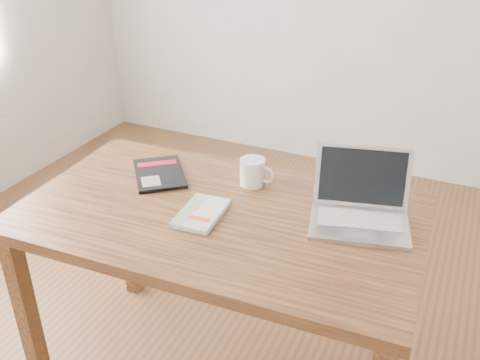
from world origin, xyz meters
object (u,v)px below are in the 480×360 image
at_px(desk, 219,235).
at_px(laptop, 360,207).
at_px(white_guidebook, 201,213).
at_px(coffee_mug, 253,172).
at_px(black_guidebook, 159,173).

height_order(desk, laptop, laptop).
height_order(desk, white_guidebook, white_guidebook).
distance_m(white_guidebook, coffee_mug, 0.28).
relative_size(desk, white_guidebook, 6.16).
height_order(white_guidebook, black_guidebook, white_guidebook).
height_order(white_guidebook, laptop, laptop).
distance_m(laptop, coffee_mug, 0.40).
relative_size(desk, black_guidebook, 4.32).
relative_size(white_guidebook, laptop, 0.61).
bearing_deg(black_guidebook, coffee_mug, -25.85).
relative_size(white_guidebook, coffee_mug, 1.66).
bearing_deg(white_guidebook, black_guidebook, 141.85).
bearing_deg(coffee_mug, desk, -93.17).
relative_size(white_guidebook, black_guidebook, 0.70).
bearing_deg(laptop, black_guidebook, 166.87).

